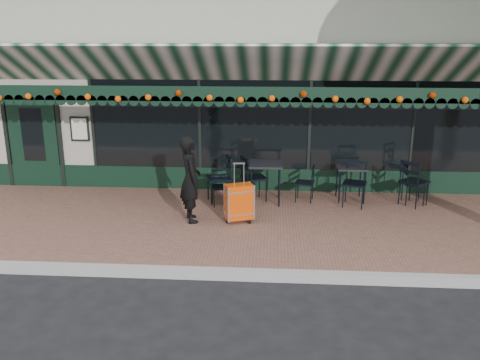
# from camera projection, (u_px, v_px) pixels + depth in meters

# --- Properties ---
(ground) EXTENTS (80.00, 80.00, 0.00)m
(ground) POSITION_uv_depth(u_px,v_px,m) (230.00, 276.00, 7.71)
(ground) COLOR black
(ground) RESTS_ON ground
(sidewalk) EXTENTS (18.00, 4.00, 0.15)m
(sidewalk) POSITION_uv_depth(u_px,v_px,m) (239.00, 224.00, 9.61)
(sidewalk) COLOR brown
(sidewalk) RESTS_ON ground
(curb) EXTENTS (18.00, 0.16, 0.15)m
(curb) POSITION_uv_depth(u_px,v_px,m) (229.00, 274.00, 7.62)
(curb) COLOR #9E9E99
(curb) RESTS_ON ground
(restaurant_building) EXTENTS (12.00, 9.60, 4.50)m
(restaurant_building) POSITION_uv_depth(u_px,v_px,m) (253.00, 79.00, 14.59)
(restaurant_building) COLOR #A29C8D
(restaurant_building) RESTS_ON ground
(woman) EXTENTS (0.57, 0.69, 1.63)m
(woman) POSITION_uv_depth(u_px,v_px,m) (190.00, 179.00, 9.37)
(woman) COLOR black
(woman) RESTS_ON sidewalk
(suitcase) EXTENTS (0.56, 0.44, 1.13)m
(suitcase) POSITION_uv_depth(u_px,v_px,m) (239.00, 202.00, 9.42)
(suitcase) COLOR #E24407
(suitcase) RESTS_ON sidewalk
(cafe_table_a) EXTENTS (0.60, 0.60, 0.73)m
(cafe_table_a) POSITION_uv_depth(u_px,v_px,m) (351.00, 170.00, 10.60)
(cafe_table_a) COLOR black
(cafe_table_a) RESTS_ON sidewalk
(cafe_table_b) EXTENTS (0.68, 0.68, 0.84)m
(cafe_table_b) POSITION_uv_depth(u_px,v_px,m) (266.00, 167.00, 10.44)
(cafe_table_b) COLOR black
(cafe_table_b) RESTS_ON sidewalk
(chair_a_left) EXTENTS (0.45, 0.45, 0.77)m
(chair_a_left) POSITION_uv_depth(u_px,v_px,m) (305.00, 183.00, 10.61)
(chair_a_left) COLOR black
(chair_a_left) RESTS_ON sidewalk
(chair_a_right) EXTENTS (0.44, 0.44, 0.86)m
(chair_a_right) POSITION_uv_depth(u_px,v_px,m) (414.00, 183.00, 10.44)
(chair_a_right) COLOR black
(chair_a_right) RESTS_ON sidewalk
(chair_a_front) EXTENTS (0.57, 0.57, 0.93)m
(chair_a_front) POSITION_uv_depth(u_px,v_px,m) (355.00, 184.00, 10.28)
(chair_a_front) COLOR black
(chair_a_front) RESTS_ON sidewalk
(chair_a_extra) EXTENTS (0.68, 0.68, 0.97)m
(chair_a_extra) POSITION_uv_depth(u_px,v_px,m) (414.00, 182.00, 10.33)
(chair_a_extra) COLOR black
(chair_a_extra) RESTS_ON sidewalk
(chair_b_left) EXTENTS (0.62, 0.62, 0.99)m
(chair_b_left) POSITION_uv_depth(u_px,v_px,m) (219.00, 179.00, 10.53)
(chair_b_left) COLOR black
(chair_b_left) RESTS_ON sidewalk
(chair_b_right) EXTENTS (0.63, 0.63, 0.97)m
(chair_b_right) POSITION_uv_depth(u_px,v_px,m) (254.00, 178.00, 10.61)
(chair_b_right) COLOR black
(chair_b_right) RESTS_ON sidewalk
(chair_b_front) EXTENTS (0.45, 0.45, 0.75)m
(chair_b_front) POSITION_uv_depth(u_px,v_px,m) (221.00, 187.00, 10.35)
(chair_b_front) COLOR black
(chair_b_front) RESTS_ON sidewalk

